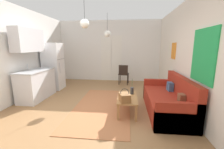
{
  "coord_description": "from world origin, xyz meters",
  "views": [
    {
      "loc": [
        0.87,
        -3.24,
        1.62
      ],
      "look_at": [
        0.38,
        1.24,
        0.73
      ],
      "focal_mm": 23.32,
      "sensor_mm": 36.0,
      "label": 1
    }
  ],
  "objects_px": {
    "bamboo_vase": "(132,91)",
    "accent_chair": "(124,73)",
    "coffee_table": "(127,99)",
    "handbag": "(125,97)",
    "couch": "(169,101)",
    "pendant_lamp_near": "(85,24)",
    "refrigerator": "(53,66)",
    "pendant_lamp_far": "(107,34)"
  },
  "relations": [
    {
      "from": "coffee_table",
      "to": "bamboo_vase",
      "type": "bearing_deg",
      "value": 62.42
    },
    {
      "from": "couch",
      "to": "refrigerator",
      "type": "height_order",
      "value": "refrigerator"
    },
    {
      "from": "couch",
      "to": "pendant_lamp_far",
      "type": "distance_m",
      "value": 3.09
    },
    {
      "from": "bamboo_vase",
      "to": "handbag",
      "type": "relative_size",
      "value": 1.15
    },
    {
      "from": "coffee_table",
      "to": "pendant_lamp_near",
      "type": "xyz_separation_m",
      "value": [
        -1.0,
        -0.05,
        1.77
      ]
    },
    {
      "from": "pendant_lamp_near",
      "to": "handbag",
      "type": "bearing_deg",
      "value": -16.73
    },
    {
      "from": "refrigerator",
      "to": "handbag",
      "type": "bearing_deg",
      "value": -37.14
    },
    {
      "from": "pendant_lamp_far",
      "to": "bamboo_vase",
      "type": "bearing_deg",
      "value": -62.86
    },
    {
      "from": "bamboo_vase",
      "to": "pendant_lamp_near",
      "type": "bearing_deg",
      "value": -166.5
    },
    {
      "from": "couch",
      "to": "handbag",
      "type": "relative_size",
      "value": 5.76
    },
    {
      "from": "refrigerator",
      "to": "pendant_lamp_far",
      "type": "distance_m",
      "value": 2.36
    },
    {
      "from": "coffee_table",
      "to": "handbag",
      "type": "xyz_separation_m",
      "value": [
        -0.06,
        -0.33,
        0.15
      ]
    },
    {
      "from": "coffee_table",
      "to": "handbag",
      "type": "relative_size",
      "value": 2.82
    },
    {
      "from": "couch",
      "to": "pendant_lamp_near",
      "type": "bearing_deg",
      "value": -175.42
    },
    {
      "from": "coffee_table",
      "to": "refrigerator",
      "type": "relative_size",
      "value": 0.56
    },
    {
      "from": "bamboo_vase",
      "to": "accent_chair",
      "type": "relative_size",
      "value": 0.47
    },
    {
      "from": "pendant_lamp_near",
      "to": "pendant_lamp_far",
      "type": "height_order",
      "value": "same"
    },
    {
      "from": "couch",
      "to": "refrigerator",
      "type": "relative_size",
      "value": 1.14
    },
    {
      "from": "bamboo_vase",
      "to": "accent_chair",
      "type": "bearing_deg",
      "value": 96.71
    },
    {
      "from": "coffee_table",
      "to": "accent_chair",
      "type": "xyz_separation_m",
      "value": [
        -0.17,
        2.68,
        0.14
      ]
    },
    {
      "from": "couch",
      "to": "accent_chair",
      "type": "relative_size",
      "value": 2.35
    },
    {
      "from": "bamboo_vase",
      "to": "handbag",
      "type": "height_order",
      "value": "bamboo_vase"
    },
    {
      "from": "coffee_table",
      "to": "handbag",
      "type": "distance_m",
      "value": 0.37
    },
    {
      "from": "coffee_table",
      "to": "refrigerator",
      "type": "distance_m",
      "value": 3.33
    },
    {
      "from": "refrigerator",
      "to": "accent_chair",
      "type": "distance_m",
      "value": 2.81
    },
    {
      "from": "refrigerator",
      "to": "accent_chair",
      "type": "xyz_separation_m",
      "value": [
        2.61,
        0.94,
        -0.39
      ]
    },
    {
      "from": "refrigerator",
      "to": "accent_chair",
      "type": "relative_size",
      "value": 2.06
    },
    {
      "from": "couch",
      "to": "handbag",
      "type": "distance_m",
      "value": 1.19
    },
    {
      "from": "pendant_lamp_far",
      "to": "pendant_lamp_near",
      "type": "bearing_deg",
      "value": -96.96
    },
    {
      "from": "accent_chair",
      "to": "pendant_lamp_near",
      "type": "bearing_deg",
      "value": 79.15
    },
    {
      "from": "accent_chair",
      "to": "pendant_lamp_far",
      "type": "relative_size",
      "value": 1.01
    },
    {
      "from": "bamboo_vase",
      "to": "refrigerator",
      "type": "height_order",
      "value": "refrigerator"
    },
    {
      "from": "couch",
      "to": "refrigerator",
      "type": "bearing_deg",
      "value": 156.97
    },
    {
      "from": "coffee_table",
      "to": "bamboo_vase",
      "type": "distance_m",
      "value": 0.29
    },
    {
      "from": "bamboo_vase",
      "to": "pendant_lamp_near",
      "type": "relative_size",
      "value": 0.52
    },
    {
      "from": "coffee_table",
      "to": "pendant_lamp_far",
      "type": "height_order",
      "value": "pendant_lamp_far"
    },
    {
      "from": "bamboo_vase",
      "to": "pendant_lamp_near",
      "type": "distance_m",
      "value": 1.99
    },
    {
      "from": "coffee_table",
      "to": "pendant_lamp_near",
      "type": "distance_m",
      "value": 2.04
    },
    {
      "from": "bamboo_vase",
      "to": "accent_chair",
      "type": "height_order",
      "value": "accent_chair"
    },
    {
      "from": "coffee_table",
      "to": "refrigerator",
      "type": "xyz_separation_m",
      "value": [
        -2.79,
        1.74,
        0.52
      ]
    },
    {
      "from": "coffee_table",
      "to": "pendant_lamp_far",
      "type": "distance_m",
      "value": 2.68
    },
    {
      "from": "couch",
      "to": "accent_chair",
      "type": "bearing_deg",
      "value": 115.09
    }
  ]
}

